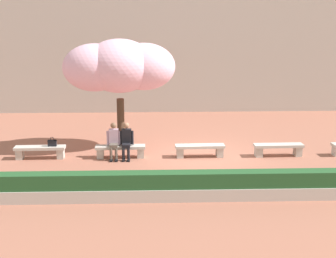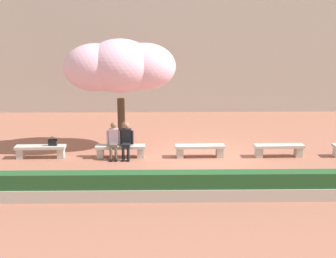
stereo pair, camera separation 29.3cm
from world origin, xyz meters
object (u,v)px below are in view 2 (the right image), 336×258
person_seated_right (126,139)px  cherry_tree_main (120,67)px  stone_bench_near_west (120,149)px  stone_bench_near_east (279,149)px  stone_bench_west_end (40,150)px  person_seated_left (114,139)px  stone_bench_center (200,149)px  handbag (53,142)px

person_seated_right → cherry_tree_main: (-0.27, 1.28, 2.43)m
stone_bench_near_west → stone_bench_near_east: size_ratio=1.00×
stone_bench_west_end → person_seated_left: size_ratio=1.39×
stone_bench_near_west → cherry_tree_main: bearing=92.0°
stone_bench_west_end → person_seated_right: person_seated_right is taller
stone_bench_center → handbag: 5.29m
person_seated_right → stone_bench_center: bearing=1.2°
stone_bench_near_east → handbag: handbag is taller
stone_bench_west_end → person_seated_left: (2.64, -0.05, 0.40)m
person_seated_right → stone_bench_west_end: bearing=179.0°
stone_bench_center → person_seated_right: (-2.64, -0.05, 0.40)m
stone_bench_near_west → handbag: handbag is taller
stone_bench_west_end → stone_bench_near_west: size_ratio=1.00×
stone_bench_center → stone_bench_near_east: size_ratio=1.00×
person_seated_left → cherry_tree_main: size_ratio=0.31×
person_seated_left → cherry_tree_main: cherry_tree_main is taller
stone_bench_near_east → handbag: 8.15m
handbag → person_seated_left: bearing=-2.1°
stone_bench_near_west → person_seated_right: size_ratio=1.39×
person_seated_right → handbag: bearing=178.3°
stone_bench_west_end → handbag: bearing=3.5°
stone_bench_west_end → person_seated_right: size_ratio=1.39×
handbag → cherry_tree_main: cherry_tree_main is taller
stone_bench_center → person_seated_left: (-3.09, -0.05, 0.40)m
stone_bench_west_end → person_seated_right: bearing=-1.0°
handbag → stone_bench_near_east: bearing=-0.2°
stone_bench_west_end → stone_bench_center: (5.72, 0.00, 0.00)m
stone_bench_center → person_seated_right: person_seated_right is taller
stone_bench_west_end → stone_bench_near_west: 2.86m
stone_bench_near_east → handbag: bearing=179.8°
stone_bench_near_east → cherry_tree_main: size_ratio=0.43×
stone_bench_near_west → stone_bench_near_east: (5.72, 0.00, 0.00)m
stone_bench_near_west → person_seated_left: person_seated_left is taller
stone_bench_near_west → person_seated_left: bearing=-166.6°
stone_bench_near_east → person_seated_left: person_seated_left is taller
person_seated_left → person_seated_right: same height
stone_bench_center → person_seated_left: bearing=-179.0°
stone_bench_near_west → person_seated_right: person_seated_right is taller
stone_bench_near_west → stone_bench_center: size_ratio=1.00×
person_seated_left → person_seated_right: size_ratio=1.00×
person_seated_right → cherry_tree_main: cherry_tree_main is taller
stone_bench_near_west → person_seated_right: 0.46m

